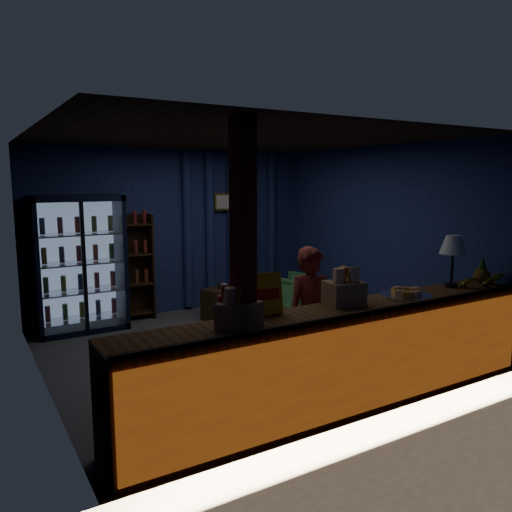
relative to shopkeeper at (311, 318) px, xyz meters
The scene contains 19 objects.
ground 1.54m from the shopkeeper, 92.06° to the left, with size 4.60×4.60×0.00m, color #515154.
room_walls 1.60m from the shopkeeper, 92.06° to the left, with size 4.60×4.60×4.60m.
counter 0.61m from the shopkeeper, 95.07° to the right, with size 4.40×0.57×0.99m.
support_post 1.35m from the shopkeeper, 153.73° to the right, with size 0.16×0.16×2.60m, color maroon.
beverage_cooler 3.65m from the shopkeeper, 116.02° to the left, with size 1.20×0.62×1.90m.
bottle_shelf 3.50m from the shopkeeper, 102.37° to the left, with size 0.50×0.28×1.60m.
curtain_folds 3.67m from the shopkeeper, 74.79° to the left, with size 1.74×0.14×2.50m.
framed_picture 3.69m from the shopkeeper, 76.94° to the left, with size 0.36×0.04×0.28m.
shopkeeper is the anchor object (origin of this frame).
green_chair 3.18m from the shopkeeper, 58.67° to the left, with size 0.62×0.64×0.58m, color #61C367.
side_table 2.80m from the shopkeeper, 82.57° to the left, with size 0.62×0.54×0.57m.
yellow_sign 1.00m from the shopkeeper, 157.79° to the right, with size 0.46×0.15×0.36m.
soda_bottles 1.28m from the shopkeeper, 157.06° to the right, with size 0.28×0.18×0.33m.
snack_box_left 1.34m from the shopkeeper, 153.33° to the right, with size 0.39×0.36×0.33m.
snack_box_centre 0.55m from the shopkeeper, 83.58° to the right, with size 0.37×0.32×0.35m.
pastry_tray 0.97m from the shopkeeper, 33.78° to the right, with size 0.51×0.51×0.08m.
banana_bunches 2.00m from the shopkeeper, 17.84° to the right, with size 0.69×0.28×0.15m.
table_lamp 1.75m from the shopkeeper, 16.01° to the right, with size 0.29×0.29×0.57m.
pineapple 2.09m from the shopkeeper, 14.05° to the right, with size 0.17×0.17×0.30m.
Camera 1 is at (-2.95, -5.27, 2.10)m, focal length 35.00 mm.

